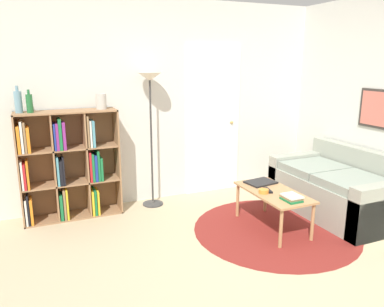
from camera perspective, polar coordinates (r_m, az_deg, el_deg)
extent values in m
plane|color=tan|center=(3.48, 11.38, -18.09)|extent=(14.00, 14.00, 0.00)
cube|color=silver|center=(5.02, -2.84, 7.83)|extent=(7.12, 0.05, 2.60)
cube|color=white|center=(5.25, 3.25, 5.05)|extent=(0.81, 0.02, 2.05)
sphere|color=tan|center=(5.36, 6.06, 4.75)|extent=(0.04, 0.04, 0.04)
cube|color=silver|center=(5.23, 24.15, 6.89)|extent=(0.05, 5.25, 2.60)
cube|color=#332D28|center=(4.99, 26.62, 6.07)|extent=(0.02, 0.55, 0.46)
cube|color=#C66656|center=(4.98, 26.53, 6.07)|extent=(0.01, 0.49, 0.40)
cylinder|color=maroon|center=(4.36, 12.56, -11.23)|extent=(1.81, 1.81, 0.01)
cube|color=#936B47|center=(4.62, -24.88, -2.34)|extent=(0.02, 0.34, 1.28)
cube|color=#936B47|center=(4.70, -11.34, -1.02)|extent=(0.02, 0.34, 1.28)
cube|color=#936B47|center=(4.51, -18.64, 6.07)|extent=(1.13, 0.34, 0.02)
cube|color=#936B47|center=(4.83, -17.48, -8.92)|extent=(1.13, 0.34, 0.02)
cube|color=#936B47|center=(4.78, -18.23, -1.21)|extent=(1.13, 0.02, 1.28)
cube|color=#936B47|center=(4.62, -20.28, -1.91)|extent=(0.02, 0.32, 1.24)
cube|color=#936B47|center=(4.65, -15.82, -1.47)|extent=(0.02, 0.32, 1.24)
cube|color=#936B47|center=(4.69, -17.85, -4.13)|extent=(1.09, 0.32, 0.02)
cube|color=#936B47|center=(4.58, -18.24, 0.81)|extent=(1.09, 0.32, 0.02)
cube|color=silver|center=(4.71, -23.94, -7.99)|extent=(0.02, 0.22, 0.30)
cube|color=black|center=(4.70, -23.67, -7.69)|extent=(0.02, 0.22, 0.35)
cube|color=orange|center=(4.70, -23.27, -8.00)|extent=(0.03, 0.19, 0.30)
cube|color=#196B38|center=(4.71, -19.32, -7.55)|extent=(0.03, 0.21, 0.31)
cube|color=olive|center=(4.72, -18.92, -7.11)|extent=(0.03, 0.25, 0.36)
cube|color=gold|center=(4.70, -18.54, -7.15)|extent=(0.02, 0.21, 0.36)
cube|color=gold|center=(4.73, -14.95, -7.15)|extent=(0.03, 0.19, 0.30)
cube|color=#196B38|center=(4.76, -14.64, -6.97)|extent=(0.03, 0.25, 0.31)
cube|color=gold|center=(4.75, -14.22, -7.04)|extent=(0.02, 0.21, 0.30)
cube|color=silver|center=(4.56, -24.48, -2.98)|extent=(0.02, 0.19, 0.32)
cube|color=#B21E23|center=(4.58, -24.15, -3.06)|extent=(0.03, 0.23, 0.29)
cube|color=orange|center=(4.57, -23.76, -2.90)|extent=(0.02, 0.20, 0.32)
cube|color=teal|center=(4.57, -19.81, -2.44)|extent=(0.02, 0.20, 0.33)
cube|color=black|center=(4.59, -19.40, -2.61)|extent=(0.03, 0.24, 0.29)
cube|color=black|center=(4.58, -19.05, -2.36)|extent=(0.02, 0.23, 0.33)
cube|color=#B21E23|center=(4.60, -15.31, -1.86)|extent=(0.03, 0.21, 0.36)
cube|color=#196B38|center=(4.60, -14.95, -1.96)|extent=(0.03, 0.20, 0.33)
cube|color=navy|center=(4.63, -14.58, -1.97)|extent=(0.03, 0.25, 0.31)
cube|color=#196B38|center=(4.64, -14.23, -1.61)|extent=(0.03, 0.27, 0.36)
cube|color=#196B38|center=(4.63, -13.76, -2.15)|extent=(0.03, 0.22, 0.28)
cube|color=orange|center=(4.50, -24.92, 2.05)|extent=(0.03, 0.25, 0.30)
cube|color=silver|center=(4.49, -24.52, 2.39)|extent=(0.02, 0.25, 0.35)
cube|color=olive|center=(4.48, -24.13, 2.32)|extent=(0.02, 0.21, 0.34)
cube|color=orange|center=(4.47, -23.68, 2.00)|extent=(0.03, 0.20, 0.28)
cube|color=navy|center=(4.48, -20.26, 2.45)|extent=(0.02, 0.21, 0.30)
cube|color=#7F287A|center=(4.50, -19.92, 2.53)|extent=(0.03, 0.25, 0.30)
cube|color=#196B38|center=(4.48, -19.51, 2.85)|extent=(0.03, 0.20, 0.35)
cube|color=#7F287A|center=(4.48, -18.98, 2.63)|extent=(0.03, 0.19, 0.31)
cube|color=olive|center=(4.53, -15.73, 3.36)|extent=(0.02, 0.27, 0.37)
cube|color=silver|center=(4.54, -15.35, 3.02)|extent=(0.02, 0.26, 0.31)
cube|color=teal|center=(4.53, -14.93, 3.01)|extent=(0.03, 0.23, 0.31)
cylinder|color=#333333|center=(4.98, -5.96, -7.62)|extent=(0.27, 0.27, 0.01)
cylinder|color=#333333|center=(4.74, -6.21, 1.89)|extent=(0.02, 0.02, 1.60)
cone|color=white|center=(4.64, -6.48, 11.58)|extent=(0.31, 0.31, 0.10)
cube|color=gray|center=(4.95, 20.95, -5.95)|extent=(0.90, 1.56, 0.45)
cube|color=gray|center=(5.16, 24.06, -3.53)|extent=(0.16, 1.56, 0.78)
cube|color=gray|center=(4.49, 27.24, -7.67)|extent=(0.90, 0.16, 0.59)
cube|color=gray|center=(5.42, 15.91, -3.07)|extent=(0.90, 0.16, 0.59)
cube|color=gray|center=(4.61, 23.18, -3.99)|extent=(0.70, 0.60, 0.10)
cube|color=gray|center=(5.03, 18.13, -2.09)|extent=(0.70, 0.60, 0.10)
cube|color=#AD7F51|center=(4.25, 12.29, -5.76)|extent=(0.48, 0.94, 0.02)
cylinder|color=#AD7F51|center=(3.90, 13.40, -11.10)|extent=(0.04, 0.04, 0.41)
cylinder|color=#AD7F51|center=(4.56, 6.97, -7.08)|extent=(0.04, 0.04, 0.41)
cylinder|color=#AD7F51|center=(4.13, 17.89, -9.93)|extent=(0.04, 0.04, 0.41)
cylinder|color=#AD7F51|center=(4.76, 11.13, -6.33)|extent=(0.04, 0.04, 0.41)
cube|color=black|center=(4.48, 10.41, -4.34)|extent=(0.36, 0.29, 0.02)
cylinder|color=orange|center=(4.16, 10.86, -5.66)|extent=(0.11, 0.11, 0.04)
cube|color=#196B38|center=(4.00, 14.90, -6.84)|extent=(0.16, 0.20, 0.02)
cube|color=olive|center=(4.02, 14.89, -6.47)|extent=(0.16, 0.20, 0.02)
cube|color=silver|center=(4.00, 14.99, -6.25)|extent=(0.16, 0.20, 0.02)
cube|color=black|center=(4.23, 11.51, -5.50)|extent=(0.08, 0.18, 0.02)
cylinder|color=#6B93A3|center=(4.50, -24.95, 7.11)|extent=(0.08, 0.08, 0.23)
cylinder|color=#6B93A3|center=(4.48, -25.14, 8.97)|extent=(0.03, 0.03, 0.06)
cylinder|color=#236633|center=(4.47, -23.52, 7.00)|extent=(0.07, 0.07, 0.20)
cylinder|color=#236633|center=(4.46, -23.68, 8.59)|extent=(0.03, 0.03, 0.05)
cylinder|color=#B7B2A8|center=(4.55, -13.67, 7.71)|extent=(0.12, 0.12, 0.18)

